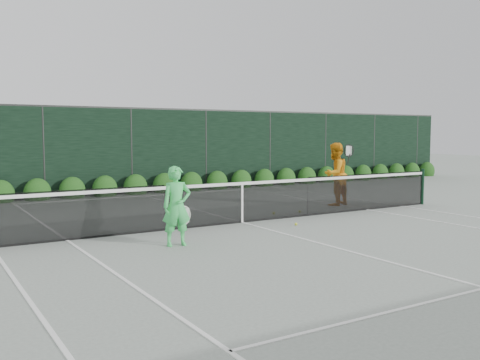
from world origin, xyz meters
TOP-DOWN VIEW (x-y plane):
  - ground at (0.00, 0.00)m, footprint 80.00×80.00m
  - tennis_net at (-0.02, 0.00)m, footprint 12.90×0.10m
  - player_woman at (-2.44, -1.58)m, footprint 0.65×0.43m
  - player_man at (3.98, 1.20)m, footprint 1.06×0.92m
  - court_lines at (0.00, 0.00)m, footprint 11.03×23.83m
  - windscreen_fence at (0.00, -2.71)m, footprint 32.00×21.07m
  - hedge_row at (-0.00, 7.15)m, footprint 31.66×0.65m
  - tennis_balls at (1.48, 0.08)m, footprint 1.38×1.73m

SIDE VIEW (x-z plane):
  - ground at x=0.00m, z-range 0.00..0.00m
  - court_lines at x=0.00m, z-range 0.00..0.01m
  - tennis_balls at x=1.48m, z-range 0.00..0.07m
  - hedge_row at x=0.00m, z-range -0.23..0.70m
  - tennis_net at x=-0.02m, z-range 0.00..1.07m
  - player_woman at x=-2.44m, z-range 0.00..1.52m
  - player_man at x=3.98m, z-range 0.00..1.86m
  - windscreen_fence at x=0.00m, z-range -0.02..3.04m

